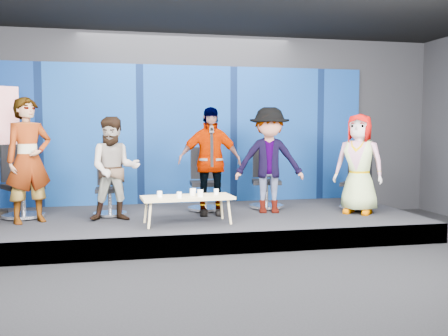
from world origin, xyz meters
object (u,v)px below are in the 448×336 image
at_px(chair_d, 266,188).
at_px(panelist_d, 269,160).
at_px(panelist_a, 29,160).
at_px(panelist_b, 115,169).
at_px(chair_b, 110,196).
at_px(mug_a, 160,194).
at_px(panelist_c, 210,161).
at_px(chair_e, 357,190).
at_px(chair_a, 22,194).
at_px(flag_stand, 3,144).
at_px(mug_e, 216,192).
at_px(mug_d, 200,193).
at_px(coffee_table, 187,198).
at_px(panelist_e, 359,164).
at_px(mug_b, 179,195).
at_px(chair_c, 205,190).
at_px(mug_c, 193,192).

distance_m(chair_d, panelist_d, 0.73).
bearing_deg(panelist_a, panelist_b, -33.70).
relative_size(chair_b, mug_a, 11.01).
distance_m(panelist_c, chair_e, 2.72).
bearing_deg(panelist_c, chair_d, 28.28).
bearing_deg(chair_a, flag_stand, 110.30).
distance_m(panelist_b, mug_e, 1.60).
bearing_deg(mug_a, mug_d, -6.63).
height_order(coffee_table, mug_d, mug_d).
bearing_deg(flag_stand, panelist_b, -50.95).
relative_size(panelist_e, mug_a, 18.55).
distance_m(panelist_a, panelist_d, 3.79).
distance_m(panelist_e, coffee_table, 2.97).
distance_m(panelist_b, panelist_d, 2.55).
bearing_deg(panelist_a, mug_b, -47.77).
xyz_separation_m(panelist_a, chair_e, (5.43, 0.20, -0.60)).
height_order(chair_c, mug_d, chair_c).
bearing_deg(mug_a, panelist_b, 141.86).
relative_size(coffee_table, mug_e, 16.12).
bearing_deg(chair_b, mug_a, -53.21).
xyz_separation_m(chair_e, flag_stand, (-5.92, 0.52, 0.83)).
bearing_deg(panelist_c, mug_b, -122.83).
bearing_deg(flag_stand, panelist_e, -35.53).
xyz_separation_m(panelist_d, mug_a, (-1.89, -0.73, -0.43)).
distance_m(chair_b, chair_e, 4.27).
relative_size(chair_a, chair_e, 1.13).
xyz_separation_m(chair_b, flag_stand, (-1.66, 0.33, 0.85)).
height_order(chair_c, panelist_c, panelist_c).
distance_m(panelist_c, mug_a, 1.20).
xyz_separation_m(panelist_a, mug_a, (1.90, -0.60, -0.48)).
distance_m(chair_a, panelist_d, 4.03).
height_order(chair_e, panelist_e, panelist_e).
height_order(chair_a, chair_b, chair_a).
relative_size(panelist_a, chair_e, 1.84).
relative_size(chair_b, panelist_b, 0.62).
bearing_deg(panelist_e, chair_d, -171.98).
xyz_separation_m(chair_e, panelist_e, (-0.20, -0.46, 0.49)).
relative_size(mug_e, flag_stand, 0.04).
bearing_deg(chair_e, panelist_d, -136.03).
distance_m(mug_b, flag_stand, 3.12).
height_order(chair_a, chair_c, chair_a).
distance_m(mug_b, mug_e, 0.64).
relative_size(panelist_a, panelist_d, 1.06).
height_order(panelist_b, panelist_d, panelist_d).
height_order(mug_c, mug_e, mug_c).
xyz_separation_m(chair_e, mug_b, (-3.26, -0.93, 0.12)).
distance_m(panelist_a, mug_e, 2.85).
bearing_deg(chair_c, coffee_table, -108.21).
relative_size(panelist_a, panelist_e, 1.13).
xyz_separation_m(chair_e, coffee_table, (-3.12, -0.79, 0.04)).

